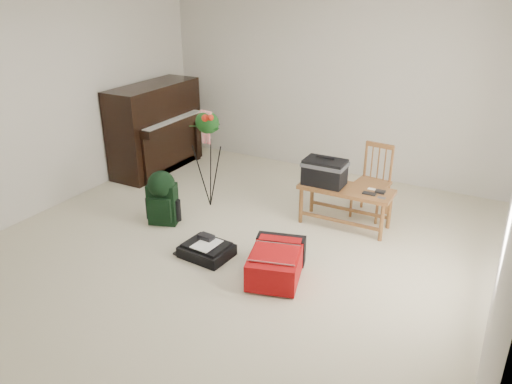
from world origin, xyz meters
The scene contains 10 objects.
floor centered at (0.00, 0.00, 0.00)m, with size 5.00×5.50×0.01m, color beige.
wall_back centered at (0.00, 2.75, 1.25)m, with size 5.00×0.04×2.50m, color beige.
wall_left centered at (-2.50, 0.00, 1.25)m, with size 0.04×5.50×2.50m, color beige.
piano centered at (-2.19, 1.60, 0.60)m, with size 0.71×1.50×1.25m.
bench centered at (0.68, 1.14, 0.57)m, with size 1.05×0.43×0.80m.
dining_chair centered at (1.03, 1.57, 0.42)m, with size 0.41×0.41×0.86m.
red_suitcase centered at (0.65, -0.14, 0.16)m, with size 0.63×0.79×0.29m.
black_duffel centered at (-0.14, -0.18, 0.07)m, with size 0.52×0.43×0.20m.
green_backpack centered at (-1.00, 0.20, 0.35)m, with size 0.37×0.34×0.64m.
flower_stand centered at (-0.79, 0.87, 0.61)m, with size 0.43×0.43×1.24m.
Camera 1 is at (2.42, -3.84, 2.65)m, focal length 35.00 mm.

